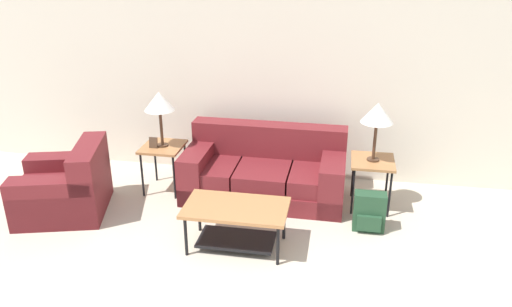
# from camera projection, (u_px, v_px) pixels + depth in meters

# --- Properties ---
(wall_back) EXTENTS (8.69, 0.06, 2.60)m
(wall_back) POSITION_uv_depth(u_px,v_px,m) (290.00, 78.00, 6.23)
(wall_back) COLOR silver
(wall_back) RESTS_ON ground_plane
(couch) EXTENTS (1.91, 0.95, 0.82)m
(couch) POSITION_uv_depth(u_px,v_px,m) (265.00, 173.00, 6.03)
(couch) COLOR maroon
(couch) RESTS_ON ground_plane
(armchair) EXTENTS (1.14, 1.14, 0.80)m
(armchair) POSITION_uv_depth(u_px,v_px,m) (66.00, 189.00, 5.65)
(armchair) COLOR maroon
(armchair) RESTS_ON ground_plane
(coffee_table) EXTENTS (1.03, 0.59, 0.46)m
(coffee_table) POSITION_uv_depth(u_px,v_px,m) (236.00, 217.00, 4.95)
(coffee_table) COLOR #A87042
(coffee_table) RESTS_ON ground_plane
(side_table_left) EXTENTS (0.48, 0.52, 0.59)m
(side_table_left) POSITION_uv_depth(u_px,v_px,m) (163.00, 151.00, 6.08)
(side_table_left) COLOR #A87042
(side_table_left) RESTS_ON ground_plane
(side_table_right) EXTENTS (0.48, 0.52, 0.59)m
(side_table_right) POSITION_uv_depth(u_px,v_px,m) (372.00, 165.00, 5.67)
(side_table_right) COLOR #A87042
(side_table_right) RESTS_ON ground_plane
(table_lamp_left) EXTENTS (0.36, 0.36, 0.67)m
(table_lamp_left) POSITION_uv_depth(u_px,v_px,m) (159.00, 102.00, 5.84)
(table_lamp_left) COLOR #472D1E
(table_lamp_left) RESTS_ON side_table_left
(table_lamp_right) EXTENTS (0.36, 0.36, 0.67)m
(table_lamp_right) POSITION_uv_depth(u_px,v_px,m) (377.00, 114.00, 5.43)
(table_lamp_right) COLOR #472D1E
(table_lamp_right) RESTS_ON side_table_right
(backpack) EXTENTS (0.34, 0.25, 0.43)m
(backpack) POSITION_uv_depth(u_px,v_px,m) (369.00, 212.00, 5.31)
(backpack) COLOR #23472D
(backpack) RESTS_ON ground_plane
(picture_frame) EXTENTS (0.10, 0.04, 0.13)m
(picture_frame) POSITION_uv_depth(u_px,v_px,m) (153.00, 143.00, 5.97)
(picture_frame) COLOR #4C3828
(picture_frame) RESTS_ON side_table_left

